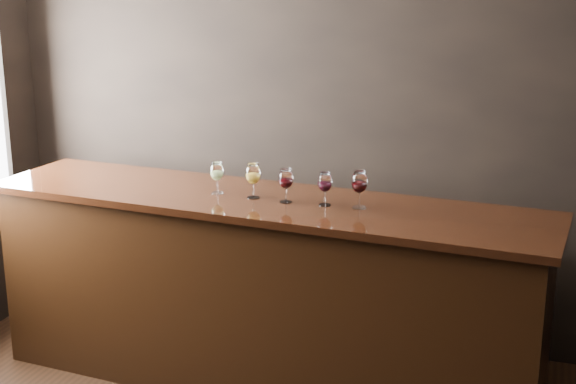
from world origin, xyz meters
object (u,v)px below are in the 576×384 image
(glass_red_a, at_px, (286,180))
(glass_red_c, at_px, (359,183))
(bar_counter, at_px, (262,297))
(glass_white, at_px, (217,172))
(glass_amber, at_px, (253,175))
(back_bar_shelf, at_px, (302,281))
(glass_red_b, at_px, (325,183))

(glass_red_a, height_order, glass_red_c, glass_red_c)
(bar_counter, height_order, glass_white, glass_white)
(bar_counter, height_order, glass_amber, glass_amber)
(back_bar_shelf, relative_size, glass_red_c, 11.51)
(bar_counter, xyz_separation_m, glass_red_a, (0.16, -0.04, 0.75))
(glass_amber, relative_size, glass_red_c, 0.97)
(glass_white, height_order, glass_red_b, glass_red_b)
(bar_counter, distance_m, glass_red_c, 0.96)
(back_bar_shelf, xyz_separation_m, glass_red_c, (0.53, -0.67, 0.90))
(bar_counter, height_order, back_bar_shelf, bar_counter)
(bar_counter, bearing_deg, glass_red_b, 0.82)
(glass_white, distance_m, glass_red_b, 0.68)
(glass_red_c, bearing_deg, glass_red_a, -177.51)
(glass_white, bearing_deg, glass_red_c, -2.51)
(bar_counter, distance_m, glass_red_b, 0.84)
(glass_amber, height_order, glass_red_b, glass_amber)
(bar_counter, relative_size, glass_red_b, 17.11)
(back_bar_shelf, bearing_deg, glass_red_c, -51.28)
(glass_red_c, bearing_deg, glass_amber, 179.34)
(glass_white, bearing_deg, glass_red_b, -3.91)
(glass_red_a, bearing_deg, back_bar_shelf, 99.18)
(glass_amber, height_order, glass_red_a, glass_amber)
(glass_amber, bearing_deg, bar_counter, 12.61)
(bar_counter, bearing_deg, glass_red_c, 2.83)
(back_bar_shelf, relative_size, glass_red_a, 12.45)
(bar_counter, distance_m, glass_amber, 0.76)
(glass_red_a, relative_size, glass_red_c, 0.92)
(glass_white, distance_m, glass_red_a, 0.45)
(glass_white, xyz_separation_m, glass_amber, (0.24, -0.03, 0.01))
(bar_counter, xyz_separation_m, back_bar_shelf, (0.05, 0.65, -0.13))
(glass_amber, bearing_deg, glass_red_c, -0.66)
(bar_counter, height_order, glass_red_a, glass_red_a)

